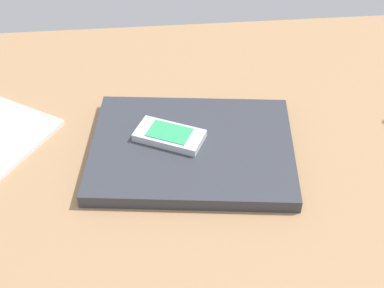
{
  "coord_description": "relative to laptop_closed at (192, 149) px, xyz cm",
  "views": [
    {
      "loc": [
        14.88,
        62.81,
        59.2
      ],
      "look_at": [
        8.92,
        0.85,
        5.0
      ],
      "focal_mm": 50.65,
      "sensor_mm": 36.0,
      "label": 1
    }
  ],
  "objects": [
    {
      "name": "laptop_closed",
      "position": [
        0.0,
        0.0,
        0.0
      ],
      "size": [
        33.58,
        27.27,
        2.05
      ],
      "primitive_type": "cube",
      "rotation": [
        0.0,
        0.0,
        -0.13
      ],
      "color": "#33353D",
      "rests_on": "desk_surface"
    },
    {
      "name": "desk_surface",
      "position": [
        -8.92,
        -0.85,
        -2.53
      ],
      "size": [
        120.0,
        80.0,
        3.0
      ],
      "primitive_type": "cube",
      "color": "#9E7751",
      "rests_on": "ground"
    },
    {
      "name": "cell_phone_on_laptop",
      "position": [
        3.33,
        -1.56,
        1.66
      ],
      "size": [
        11.62,
        9.3,
        1.33
      ],
      "color": "silver",
      "rests_on": "laptop_closed"
    }
  ]
}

